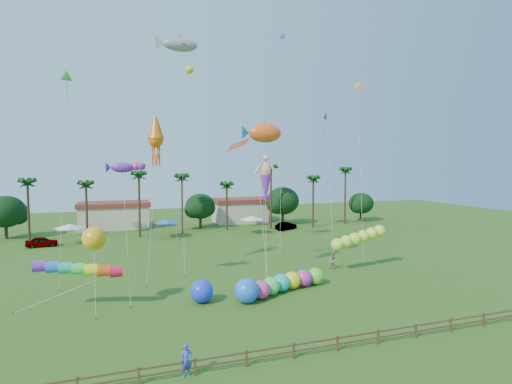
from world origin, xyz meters
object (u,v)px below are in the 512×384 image
object	(u,v)px
blue_ball	(202,291)
car_b	(286,226)
car_a	(42,242)
spectator_a	(186,360)
spectator_b	(333,261)
caterpillar_inflatable	(278,284)

from	to	relation	value
blue_ball	car_b	bearing A→B (deg)	56.45
car_a	blue_ball	size ratio (longest dim) A/B	2.12
car_b	spectator_a	distance (m)	50.37
spectator_b	blue_ball	bearing A→B (deg)	-114.59
caterpillar_inflatable	spectator_a	bearing A→B (deg)	-151.68
spectator_b	caterpillar_inflatable	world-z (taller)	caterpillar_inflatable
spectator_a	blue_ball	world-z (taller)	blue_ball
spectator_a	car_a	bearing A→B (deg)	94.88
caterpillar_inflatable	blue_ball	xyz separation A→B (m)	(-7.04, -0.13, 0.11)
car_b	spectator_b	world-z (taller)	spectator_b
car_a	caterpillar_inflatable	bearing A→B (deg)	-145.67
car_a	car_b	bearing A→B (deg)	-91.02
car_a	spectator_b	size ratio (longest dim) A/B	2.25
spectator_b	caterpillar_inflatable	bearing A→B (deg)	-101.93
spectator_a	car_b	bearing A→B (deg)	46.87
caterpillar_inflatable	car_a	bearing A→B (deg)	108.36
car_b	caterpillar_inflatable	distance (m)	35.48
car_a	blue_ball	world-z (taller)	blue_ball
car_a	spectator_a	distance (m)	43.85
spectator_b	caterpillar_inflatable	xyz separation A→B (m)	(-8.94, -5.83, -0.05)
car_b	caterpillar_inflatable	xyz separation A→B (m)	(-14.51, -32.38, 0.17)
car_b	spectator_b	size ratio (longest dim) A/B	2.31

